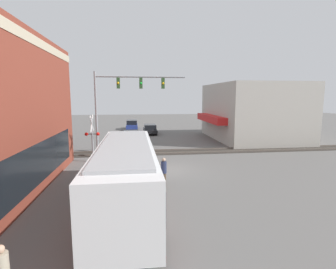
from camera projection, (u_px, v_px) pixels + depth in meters
The scene contains 10 objects.
ground_plane at pixel (168, 170), 19.05m from camera, with size 120.00×120.00×0.00m, color #605E5B.
shop_building at pixel (251, 112), 32.64m from camera, with size 12.78×10.56×6.82m.
city_bus at pixel (126, 172), 12.40m from camera, with size 10.68×2.59×3.09m.
traffic_signal_gantry at pixel (123, 94), 22.39m from camera, with size 0.42×7.75×7.35m.
crossing_signal at pixel (92, 134), 20.94m from camera, with size 1.41×1.18×3.81m.
rail_track_near at pixel (160, 152), 24.93m from camera, with size 2.60×60.00×0.15m.
parked_car_silver at pixel (131, 138), 29.44m from camera, with size 4.77×1.82×1.44m.
parked_car_black at pixel (150, 129), 37.12m from camera, with size 4.38×1.82×1.38m.
parked_car_blue at pixel (132, 125), 42.34m from camera, with size 4.71×1.82×1.53m.
pedestrian_near_bus at pixel (164, 172), 15.35m from camera, with size 0.34×0.34×1.73m.
Camera 1 is at (-18.33, 2.34, 5.27)m, focal length 28.00 mm.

